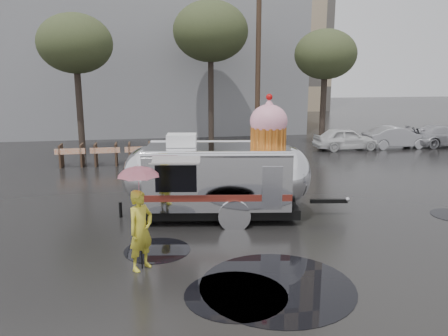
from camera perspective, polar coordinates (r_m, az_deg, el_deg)
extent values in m
plane|color=black|center=(11.49, 9.26, -8.88)|extent=(120.00, 120.00, 0.00)
cylinder|color=black|center=(10.67, -8.69, -10.55)|extent=(1.57, 1.57, 0.01)
cylinder|color=black|center=(9.00, 6.95, -15.03)|extent=(3.08, 3.08, 0.01)
cylinder|color=black|center=(8.63, 1.57, -16.22)|extent=(1.98, 1.98, 0.01)
cylinder|color=black|center=(15.06, -3.14, -3.56)|extent=(3.55, 3.55, 0.01)
cube|color=slate|center=(34.18, -10.95, 16.12)|extent=(22.00, 12.00, 13.00)
cylinder|color=#473323|center=(24.86, 4.47, 13.18)|extent=(0.28, 0.28, 9.00)
cylinder|color=#382D26|center=(23.38, -18.42, 8.78)|extent=(0.32, 0.32, 5.85)
ellipsoid|color=#323D20|center=(23.39, -18.87, 15.14)|extent=(3.64, 3.64, 2.86)
cylinder|color=#382D26|center=(25.37, -1.72, 10.65)|extent=(0.32, 0.32, 6.75)
ellipsoid|color=#323D20|center=(25.46, -1.77, 17.41)|extent=(4.20, 4.20, 3.30)
cylinder|color=#382D26|center=(25.06, 12.84, 8.78)|extent=(0.32, 0.32, 5.40)
ellipsoid|color=#323D20|center=(25.04, 13.11, 14.27)|extent=(3.36, 3.36, 2.64)
cube|color=#473323|center=(20.79, -20.50, 1.51)|extent=(0.08, 0.80, 1.00)
cube|color=#473323|center=(20.64, -18.05, 1.61)|extent=(0.08, 0.80, 1.00)
cube|color=#E5590C|center=(20.30, -19.50, 2.06)|extent=(1.30, 0.04, 0.25)
cube|color=#473323|center=(20.56, -16.39, 1.68)|extent=(0.08, 0.80, 1.00)
cube|color=#473323|center=(20.48, -13.89, 1.78)|extent=(0.08, 0.80, 1.00)
cube|color=#E5590C|center=(20.10, -15.28, 2.24)|extent=(1.30, 0.04, 0.25)
cube|color=#473323|center=(20.44, -12.22, 1.85)|extent=(0.08, 0.80, 1.00)
cube|color=#473323|center=(20.42, -9.69, 1.94)|extent=(0.08, 0.80, 1.00)
cube|color=#E5590C|center=(20.01, -11.00, 2.40)|extent=(1.30, 0.04, 0.25)
imported|color=silver|center=(24.75, 15.65, 3.94)|extent=(4.00, 1.80, 1.40)
imported|color=#B2B2B7|center=(26.18, 21.61, 3.96)|extent=(4.00, 1.80, 1.40)
imported|color=#B2B2B7|center=(27.86, 26.90, 3.99)|extent=(4.20, 1.80, 1.44)
cube|color=silver|center=(12.52, -0.90, -0.85)|extent=(4.26, 2.66, 1.63)
ellipsoid|color=silver|center=(12.69, 8.16, -0.79)|extent=(1.66, 2.27, 1.63)
ellipsoid|color=silver|center=(12.67, -9.98, -0.88)|extent=(1.66, 2.27, 1.63)
cube|color=black|center=(12.77, -0.89, -5.01)|extent=(4.76, 2.48, 0.27)
cylinder|color=black|center=(11.89, 1.35, -6.34)|extent=(0.66, 0.29, 0.64)
cylinder|color=black|center=(13.68, 0.99, -3.83)|extent=(0.66, 0.29, 0.64)
cylinder|color=silver|center=(11.76, 1.38, -6.33)|extent=(0.88, 0.22, 0.87)
cube|color=black|center=(13.16, 13.53, -4.22)|extent=(1.09, 0.27, 0.11)
sphere|color=silver|center=(13.30, 15.82, -3.97)|extent=(0.17, 0.17, 0.15)
cylinder|color=black|center=(13.09, -13.36, -5.34)|extent=(0.10, 0.10, 0.45)
cube|color=maroon|center=(11.62, -0.86, -3.98)|extent=(3.95, 0.63, 0.18)
cube|color=maroon|center=(13.63, -0.93, -1.52)|extent=(3.95, 0.63, 0.18)
cube|color=black|center=(11.51, -6.30, -1.41)|extent=(1.08, 0.19, 0.73)
cube|color=#9F9893|center=(11.20, -6.45, 0.59)|extent=(1.32, 0.64, 0.13)
cube|color=silver|center=(11.63, 6.32, -2.64)|extent=(0.54, 0.11, 1.18)
cube|color=white|center=(12.37, -5.56, 3.65)|extent=(0.90, 0.71, 0.35)
cylinder|color=orange|center=(12.41, 5.82, 4.10)|extent=(1.08, 1.08, 0.54)
ellipsoid|color=#FAABBC|center=(12.36, 5.87, 6.10)|extent=(1.20, 1.20, 0.94)
cone|color=#FAABBC|center=(12.31, 5.91, 8.28)|extent=(0.52, 0.52, 0.36)
sphere|color=red|center=(12.30, 5.93, 9.21)|extent=(0.21, 0.21, 0.18)
imported|color=gold|center=(9.48, -10.82, -7.98)|extent=(0.74, 0.74, 1.74)
imported|color=pink|center=(9.17, -11.08, -1.83)|extent=(1.09, 1.09, 0.74)
cylinder|color=black|center=(9.50, -10.81, -8.25)|extent=(0.02, 0.02, 1.65)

